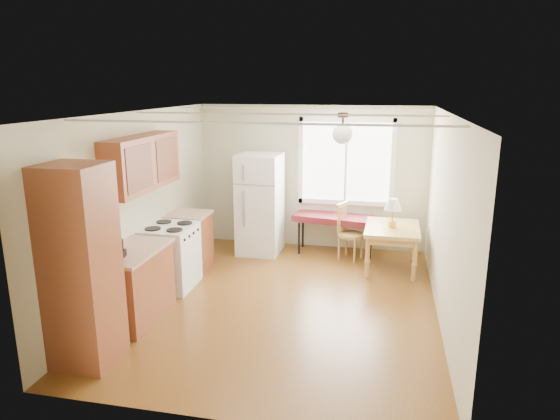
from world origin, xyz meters
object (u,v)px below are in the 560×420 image
(bench, at_px, (336,219))
(chair, at_px, (346,228))
(refrigerator, at_px, (260,204))
(dining_table, at_px, (392,233))

(bench, bearing_deg, chair, -41.99)
(refrigerator, xyz_separation_m, chair, (1.48, -0.01, -0.32))
(dining_table, distance_m, chair, 0.81)
(chair, bearing_deg, refrigerator, -159.49)
(bench, xyz_separation_m, chair, (0.20, -0.25, -0.06))
(bench, distance_m, dining_table, 1.10)
(dining_table, bearing_deg, bench, 149.11)
(refrigerator, bearing_deg, dining_table, -7.44)
(refrigerator, xyz_separation_m, dining_table, (2.22, -0.35, -0.27))
(refrigerator, height_order, chair, refrigerator)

